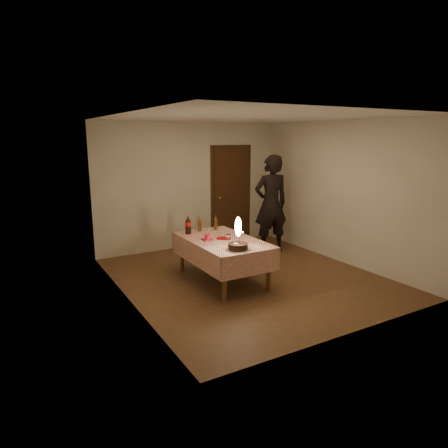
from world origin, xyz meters
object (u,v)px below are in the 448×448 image
(birthday_cake, at_px, (238,242))
(red_cup, at_px, (207,238))
(amber_bottle_right, at_px, (216,223))
(amber_bottle_left, at_px, (200,224))
(photographer, at_px, (271,204))
(red_plate, at_px, (223,238))
(clear_cup, at_px, (228,237))
(cola_bottle, at_px, (188,225))
(dining_table, at_px, (222,245))

(birthday_cake, relative_size, red_cup, 4.89)
(amber_bottle_right, bearing_deg, amber_bottle_left, 170.98)
(amber_bottle_left, bearing_deg, photographer, 8.97)
(amber_bottle_right, bearing_deg, photographer, 12.52)
(birthday_cake, xyz_separation_m, red_plate, (0.13, 0.67, -0.11))
(clear_cup, relative_size, cola_bottle, 0.28)
(amber_bottle_left, bearing_deg, cola_bottle, -162.08)
(cola_bottle, height_order, amber_bottle_left, cola_bottle)
(clear_cup, distance_m, photographer, 1.92)
(birthday_cake, distance_m, photographer, 2.40)
(red_cup, relative_size, amber_bottle_left, 0.39)
(birthday_cake, relative_size, red_plate, 2.22)
(birthday_cake, height_order, amber_bottle_right, birthday_cake)
(birthday_cake, distance_m, amber_bottle_left, 1.34)
(birthday_cake, bearing_deg, dining_table, 81.06)
(amber_bottle_right, bearing_deg, red_cup, -128.53)
(dining_table, relative_size, birthday_cake, 3.52)
(red_plate, bearing_deg, photographer, 29.77)
(clear_cup, relative_size, amber_bottle_left, 0.35)
(dining_table, relative_size, clear_cup, 19.11)
(red_plate, bearing_deg, amber_bottle_left, 97.51)
(dining_table, bearing_deg, red_plate, 50.72)
(amber_bottle_left, bearing_deg, birthday_cake, -91.76)
(photographer, bearing_deg, birthday_cake, -137.67)
(dining_table, relative_size, cola_bottle, 5.42)
(amber_bottle_left, height_order, amber_bottle_right, same)
(dining_table, height_order, photographer, photographer)
(cola_bottle, bearing_deg, amber_bottle_right, 3.88)
(amber_bottle_left, bearing_deg, amber_bottle_right, -9.02)
(red_cup, distance_m, amber_bottle_right, 0.78)
(amber_bottle_left, height_order, photographer, photographer)
(amber_bottle_right, relative_size, photographer, 0.13)
(amber_bottle_right, bearing_deg, dining_table, -109.60)
(amber_bottle_right, xyz_separation_m, photographer, (1.43, 0.32, 0.18))
(cola_bottle, distance_m, amber_bottle_left, 0.27)
(dining_table, xyz_separation_m, clear_cup, (0.07, -0.07, 0.14))
(birthday_cake, bearing_deg, red_plate, 79.17)
(amber_bottle_right, bearing_deg, birthday_cake, -104.46)
(clear_cup, distance_m, cola_bottle, 0.79)
(dining_table, bearing_deg, amber_bottle_right, 70.40)
(dining_table, xyz_separation_m, red_plate, (0.03, 0.03, 0.10))
(red_plate, bearing_deg, cola_bottle, 120.77)
(amber_bottle_left, bearing_deg, red_cup, -106.27)
(birthday_cake, height_order, cola_bottle, birthday_cake)
(clear_cup, xyz_separation_m, cola_bottle, (-0.39, 0.68, 0.11))
(clear_cup, bearing_deg, cola_bottle, 119.84)
(clear_cup, xyz_separation_m, amber_bottle_left, (-0.13, 0.77, 0.07))
(birthday_cake, xyz_separation_m, red_cup, (-0.15, 0.69, -0.06))
(birthday_cake, bearing_deg, photographer, 42.33)
(cola_bottle, height_order, amber_bottle_right, cola_bottle)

